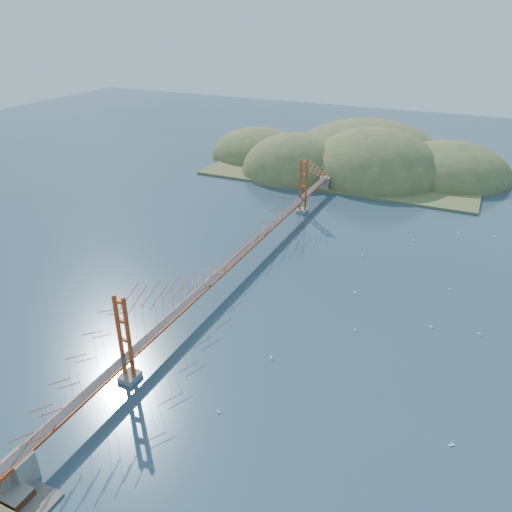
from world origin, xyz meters
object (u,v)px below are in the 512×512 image
at_px(sailboat_0, 355,292).
at_px(bridge, 241,234).
at_px(fort, 11,493).
at_px(sailboat_2, 480,334).
at_px(sailboat_1, 431,326).

bearing_deg(sailboat_0, bridge, -176.96).
xyz_separation_m(fort, sailboat_0, (18.99, 49.01, -0.52)).
bearing_deg(sailboat_2, fort, -129.44).
bearing_deg(bridge, sailboat_2, -3.79).
bearing_deg(fort, sailboat_1, 55.01).
relative_size(bridge, sailboat_0, 148.77).
xyz_separation_m(sailboat_0, sailboat_2, (18.43, -3.53, -0.00)).
height_order(sailboat_2, sailboat_1, sailboat_1).
relative_size(bridge, fort, 25.51).
height_order(fort, sailboat_0, fort).
bearing_deg(fort, bridge, 90.48).
bearing_deg(sailboat_1, fort, -124.99).
bearing_deg(bridge, fort, -89.52).
height_order(fort, sailboat_1, fort).
distance_m(bridge, sailboat_0, 20.59).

